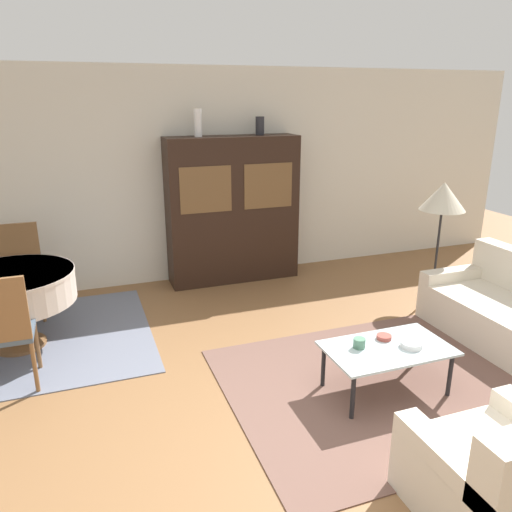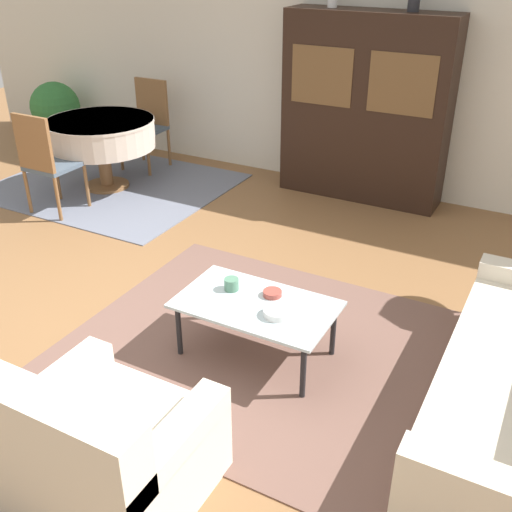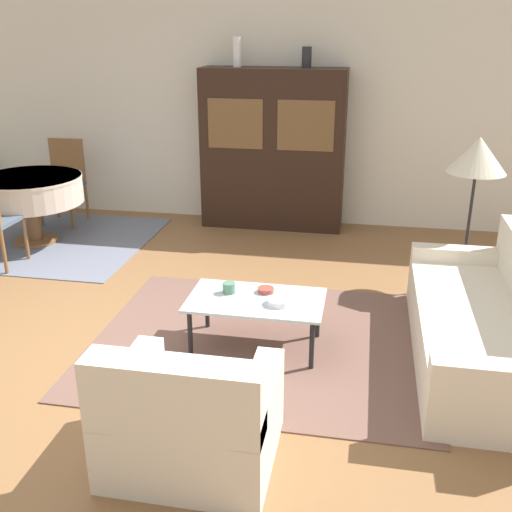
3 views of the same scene
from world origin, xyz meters
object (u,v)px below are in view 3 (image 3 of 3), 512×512
object	(u,v)px
bowl_small	(266,290)
vase_tall	(237,52)
dining_table	(29,190)
cup	(229,288)
dining_chair_far	(65,177)
vase_short	(307,57)
couch	(490,326)
display_cabinet	(273,150)
bowl	(279,301)
floor_lamp	(478,158)
armchair	(190,419)
coffee_table	(256,303)

from	to	relation	value
bowl_small	vase_tall	world-z (taller)	vase_tall
dining_table	cup	world-z (taller)	dining_table
dining_table	dining_chair_far	size ratio (longest dim) A/B	1.14
vase_short	cup	bearing A→B (deg)	-94.51
cup	vase_short	distance (m)	3.31
couch	vase_tall	xyz separation A→B (m)	(-2.48, 2.88, 1.75)
dining_table	dining_chair_far	world-z (taller)	dining_chair_far
dining_table	display_cabinet	bearing A→B (deg)	23.77
bowl	vase_short	size ratio (longest dim) A/B	0.78
bowl	floor_lamp	bearing A→B (deg)	46.34
display_cabinet	floor_lamp	bearing A→B (deg)	-35.42
armchair	couch	bearing A→B (deg)	38.91
armchair	bowl_small	world-z (taller)	armchair
dining_chair_far	bowl	world-z (taller)	dining_chair_far
armchair	floor_lamp	size ratio (longest dim) A/B	0.65
dining_table	bowl_small	world-z (taller)	dining_table
bowl	bowl_small	xyz separation A→B (m)	(-0.13, 0.19, -0.00)
bowl	coffee_table	bearing A→B (deg)	161.91
coffee_table	cup	size ratio (longest dim) A/B	10.47
bowl	couch	bearing A→B (deg)	6.61
bowl_small	bowl	bearing A→B (deg)	-55.36
cup	vase_short	size ratio (longest dim) A/B	0.43
floor_lamp	bowl	size ratio (longest dim) A/B	7.98
dining_table	vase_tall	world-z (taller)	vase_tall
coffee_table	floor_lamp	xyz separation A→B (m)	(1.70, 1.53, 0.84)
couch	bowl_small	bearing A→B (deg)	89.46
bowl_small	vase_short	world-z (taller)	vase_short
bowl	vase_tall	xyz separation A→B (m)	(-0.97, 3.06, 1.60)
cup	vase_short	world-z (taller)	vase_short
coffee_table	bowl	world-z (taller)	bowl
dining_table	bowl_small	size ratio (longest dim) A/B	9.38
floor_lamp	vase_short	size ratio (longest dim) A/B	6.24
bowl	vase_tall	bearing A→B (deg)	107.51
coffee_table	bowl	size ratio (longest dim) A/B	5.76
vase_tall	vase_short	world-z (taller)	vase_tall
cup	dining_chair_far	bearing A→B (deg)	135.74
bowl	vase_tall	size ratio (longest dim) A/B	0.54
armchair	dining_table	distance (m)	4.28
couch	dining_table	xyz separation A→B (m)	(-4.60, 1.76, 0.32)
bowl	vase_short	xyz separation A→B (m)	(-0.17, 3.06, 1.55)
floor_lamp	bowl	bearing A→B (deg)	-133.66
bowl_small	vase_short	bearing A→B (deg)	90.86
dining_chair_far	floor_lamp	distance (m)	4.79
couch	bowl	distance (m)	1.53
dining_chair_far	bowl_small	xyz separation A→B (m)	(2.95, -2.55, -0.15)
floor_lamp	cup	world-z (taller)	floor_lamp
coffee_table	floor_lamp	size ratio (longest dim) A/B	0.72
armchair	display_cabinet	xyz separation A→B (m)	(-0.25, 4.34, 0.64)
armchair	bowl_small	bearing A→B (deg)	83.62
display_cabinet	vase_short	bearing A→B (deg)	0.14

